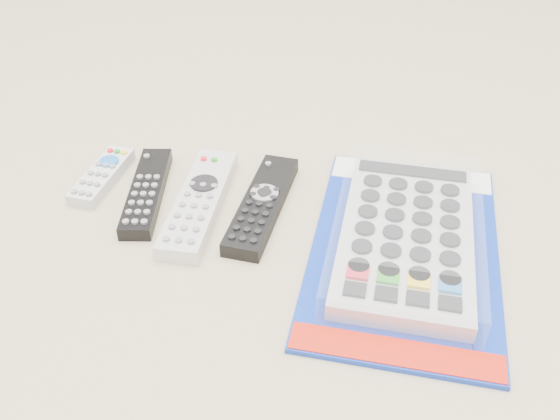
# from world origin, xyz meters

# --- Properties ---
(remote_small_grey) EXTENTS (0.06, 0.14, 0.02)m
(remote_small_grey) POSITION_xyz_m (-0.21, 0.07, 0.01)
(remote_small_grey) COLOR #B6B6B8
(remote_small_grey) RESTS_ON ground
(remote_slim_black) EXTENTS (0.06, 0.19, 0.02)m
(remote_slim_black) POSITION_xyz_m (-0.14, 0.04, 0.01)
(remote_slim_black) COLOR black
(remote_slim_black) RESTS_ON ground
(remote_silver_dvd) EXTENTS (0.06, 0.23, 0.03)m
(remote_silver_dvd) POSITION_xyz_m (-0.06, 0.03, 0.01)
(remote_silver_dvd) COLOR silver
(remote_silver_dvd) RESTS_ON ground
(remote_large_black) EXTENTS (0.08, 0.21, 0.02)m
(remote_large_black) POSITION_xyz_m (0.03, 0.03, 0.01)
(remote_large_black) COLOR black
(remote_large_black) RESTS_ON ground
(jumbo_remote_packaged) EXTENTS (0.26, 0.39, 0.05)m
(jumbo_remote_packaged) POSITION_xyz_m (0.22, -0.02, 0.02)
(jumbo_remote_packaged) COLOR #0E2D9C
(jumbo_remote_packaged) RESTS_ON ground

